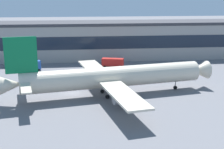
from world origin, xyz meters
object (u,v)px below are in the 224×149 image
Objects in this scene: stair_truck at (33,65)px; crew_van at (12,64)px; fuel_truck at (112,62)px; airliner at (110,77)px.

crew_van is at bearing 146.54° from stair_truck.
fuel_truck is at bearing 5.64° from stair_truck.
airliner reaches higher than crew_van.
airliner is at bearing -52.05° from stair_truck.
stair_truck is at bearing -33.46° from crew_van.
stair_truck is (-25.65, 32.89, -3.33)m from airliner.
crew_van is (-8.58, 5.67, -0.52)m from stair_truck.
stair_truck reaches higher than fuel_truck.
fuel_truck is at bearing 82.99° from airliner.
airliner is at bearing -48.40° from crew_van.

